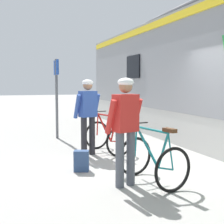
# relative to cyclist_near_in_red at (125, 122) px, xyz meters

# --- Properties ---
(ground_plane) EXTENTS (80.00, 80.00, 0.00)m
(ground_plane) POSITION_rel_cyclist_near_in_red_xyz_m (1.18, 0.79, -1.05)
(ground_plane) COLOR #A09E99
(cyclist_near_in_red) EXTENTS (0.66, 0.41, 1.76)m
(cyclist_near_in_red) POSITION_rel_cyclist_near_in_red_xyz_m (0.00, 0.00, 0.00)
(cyclist_near_in_red) COLOR #4C515B
(cyclist_near_in_red) RESTS_ON ground
(cyclist_far_in_blue) EXTENTS (0.66, 0.42, 1.76)m
(cyclist_far_in_blue) POSITION_rel_cyclist_near_in_red_xyz_m (-0.01, 2.33, 0.00)
(cyclist_far_in_blue) COLOR #232328
(cyclist_far_in_blue) RESTS_ON ground
(bicycle_near_teal) EXTENTS (0.91, 1.19, 0.99)m
(bicycle_near_teal) POSITION_rel_cyclist_near_in_red_xyz_m (0.48, -0.03, -0.65)
(bicycle_near_teal) COLOR black
(bicycle_near_teal) RESTS_ON ground
(bicycle_far_red) EXTENTS (0.94, 1.21, 0.99)m
(bicycle_far_red) POSITION_rel_cyclist_near_in_red_xyz_m (0.50, 2.41, -0.65)
(bicycle_far_red) COLOR black
(bicycle_far_red) RESTS_ON ground
(backpack_on_platform) EXTENTS (0.32, 0.27, 0.40)m
(backpack_on_platform) POSITION_rel_cyclist_near_in_red_xyz_m (-0.47, 1.06, -0.85)
(backpack_on_platform) COLOR navy
(backpack_on_platform) RESTS_ON ground
(platform_sign_post) EXTENTS (0.08, 0.70, 2.40)m
(platform_sign_post) POSITION_rel_cyclist_near_in_red_xyz_m (-0.32, 4.83, 0.57)
(platform_sign_post) COLOR #595B60
(platform_sign_post) RESTS_ON ground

